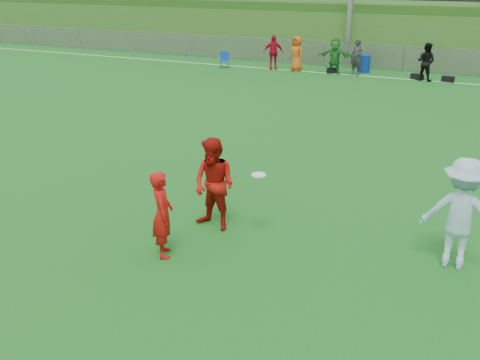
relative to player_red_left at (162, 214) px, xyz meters
The scene contains 12 objects.
ground 1.48m from the player_red_left, 26.28° to the left, with size 120.00×120.00×0.00m, color #14621B.
sideline_far 18.60m from the player_red_left, 86.55° to the left, with size 60.00×0.10×0.01m, color white.
fence 20.58m from the player_red_left, 86.88° to the left, with size 58.00×0.06×1.30m.
berm 31.58m from the player_red_left, 87.97° to the left, with size 120.00×18.00×3.00m, color #235919.
spectator_row 18.63m from the player_red_left, 95.20° to the left, with size 8.39×0.86×1.69m.
gear_bags 18.80m from the player_red_left, 83.23° to the left, with size 7.81×0.47×0.26m.
player_red_left is the anchor object (origin of this frame).
player_red_center 1.37m from the player_red_left, 75.34° to the left, with size 0.89×0.69×1.83m, color #AA110B.
player_blue 5.04m from the player_red_left, 19.98° to the left, with size 1.26×0.72×1.94m, color #9DC9DA.
frisbee 1.90m from the player_red_left, 47.13° to the left, with size 0.27×0.27×0.03m.
recycling_bin 19.56m from the player_red_left, 91.66° to the left, with size 0.57×0.57×0.85m, color navy.
camp_chair 19.38m from the player_red_left, 112.51° to the left, with size 0.58×0.59×0.80m.
Camera 1 is at (3.55, -7.67, 4.77)m, focal length 40.00 mm.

